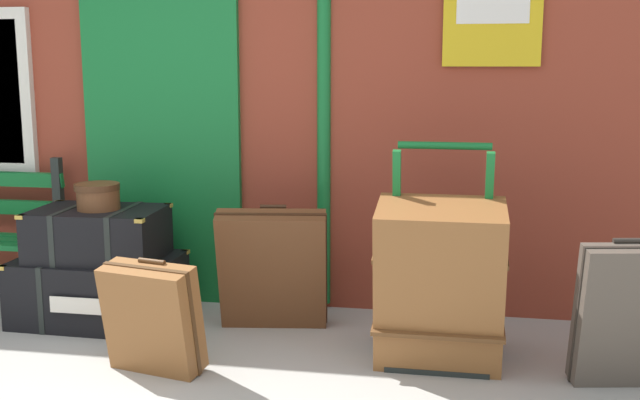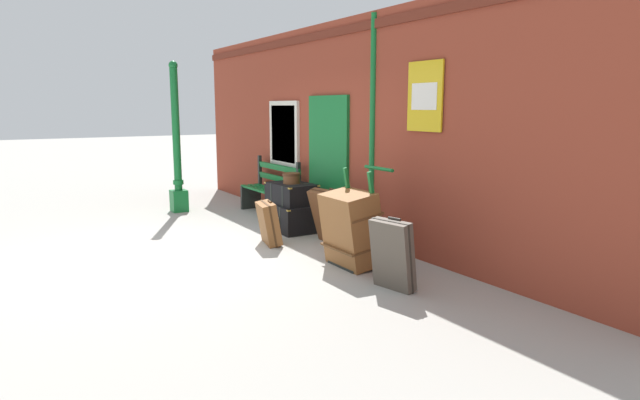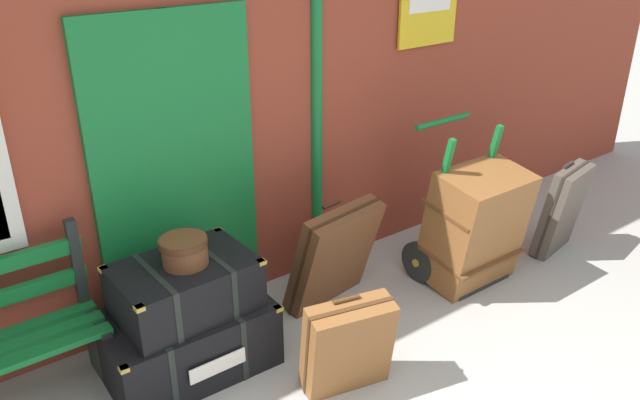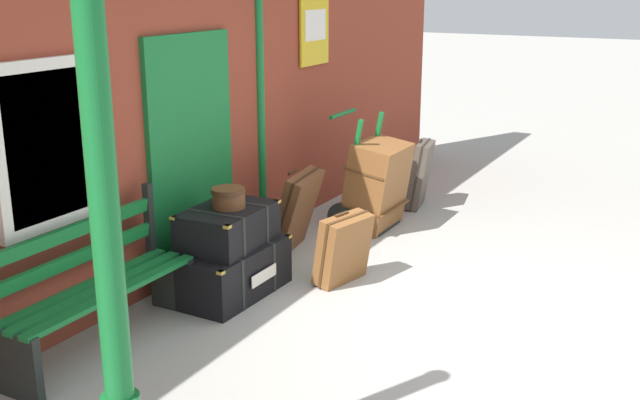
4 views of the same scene
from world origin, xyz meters
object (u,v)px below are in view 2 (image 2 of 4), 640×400
Objects in this scene: suitcase_brown at (393,255)px; steamer_trunk_base at (292,216)px; round_hatbox at (291,177)px; steamer_trunk_middle at (292,193)px; large_brown_trunk at (351,229)px; porters_trolley at (363,243)px; lamp_post at (177,156)px; suitcase_umber at (332,217)px; platform_bench at (271,190)px; suitcase_tan at (269,223)px.

steamer_trunk_base is at bearing 171.24° from suitcase_brown.
steamer_trunk_middle is at bearing 150.37° from round_hatbox.
round_hatbox is 2.21m from large_brown_trunk.
suitcase_brown is at bearing -17.26° from porters_trolley.
lamp_post reaches higher than suitcase_umber.
round_hatbox is 3.15m from suitcase_brown.
steamer_trunk_middle is at bearing 171.32° from suitcase_brown.
suitcase_brown is 0.98× the size of suitcase_umber.
suitcase_umber reaches higher than suitcase_brown.
large_brown_trunk is at bearing 8.82° from lamp_post.
porters_trolley is 0.26m from large_brown_trunk.
porters_trolley is at bearing 90.00° from large_brown_trunk.
round_hatbox is at bearing -11.93° from platform_bench.
steamer_trunk_middle is 3.14m from suitcase_brown.
large_brown_trunk is 1.49× the size of suitcase_tan.
suitcase_brown reaches higher than steamer_trunk_middle.
lamp_post is 3.78m from suitcase_umber.
suitcase_brown is at bearing -8.76° from steamer_trunk_base.
round_hatbox is 1.20m from suitcase_umber.
steamer_trunk_base is 1.23× the size of steamer_trunk_middle.
porters_trolley reaches higher than suitcase_tan.
porters_trolley is at bearing 10.92° from lamp_post.
large_brown_trunk is at bearing 13.89° from suitcase_tan.
lamp_post is 4.73m from porters_trolley.
platform_bench is 1.28m from steamer_trunk_middle.
suitcase_tan is at bearing -174.04° from suitcase_brown.
round_hatbox is at bearing 175.38° from porters_trolley.
porters_trolley reaches higher than suitcase_umber.
lamp_post is 2.93× the size of large_brown_trunk.
lamp_post is at bearing -173.72° from suitcase_tan.
porters_trolley is at bearing -4.81° from steamer_trunk_middle.
platform_bench is 2.15m from suitcase_tan.
round_hatbox is 0.35× the size of suitcase_umber.
steamer_trunk_base is at bearing 155.25° from round_hatbox.
suitcase_umber is at bearing 159.72° from large_brown_trunk.
large_brown_trunk is 1.17× the size of suitcase_umber.
steamer_trunk_base is 3.63× the size of round_hatbox.
suitcase_tan is at bearing 6.28° from lamp_post.
lamp_post reaches higher than platform_bench.
large_brown_trunk is 1.56m from suitcase_tan.
suitcase_umber is 1.27× the size of suitcase_tan.
round_hatbox reaches higher than steamer_trunk_base.
lamp_post is at bearing -173.86° from suitcase_brown.
suitcase_brown is at bearing 6.14° from lamp_post.
suitcase_umber is (1.12, 0.03, -0.44)m from round_hatbox.
lamp_post is 3.18m from suitcase_tan.
steamer_trunk_middle is at bearing -20.64° from steamer_trunk_base.
steamer_trunk_base is at bearing 159.36° from steamer_trunk_middle.
platform_bench is 1.93× the size of steamer_trunk_middle.
steamer_trunk_base is 1.28× the size of suitcase_umber.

